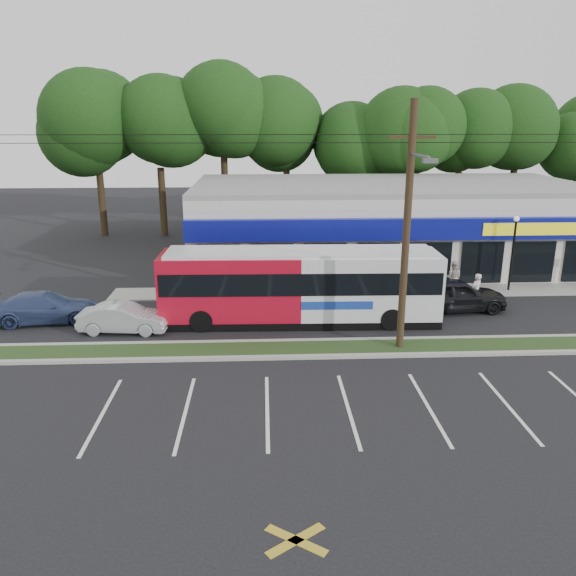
% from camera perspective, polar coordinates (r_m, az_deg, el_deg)
% --- Properties ---
extents(ground, '(120.00, 120.00, 0.00)m').
position_cam_1_polar(ground, '(22.75, 4.40, -7.26)').
color(ground, black).
rests_on(ground, ground).
extents(grass_strip, '(40.00, 1.60, 0.12)m').
position_cam_1_polar(grass_strip, '(23.63, 4.12, -6.15)').
color(grass_strip, '#243616').
rests_on(grass_strip, ground).
extents(curb_south, '(40.00, 0.25, 0.14)m').
position_cam_1_polar(curb_south, '(22.85, 4.36, -6.95)').
color(curb_south, '#9E9E93').
rests_on(curb_south, ground).
extents(curb_north, '(40.00, 0.25, 0.14)m').
position_cam_1_polar(curb_north, '(24.41, 3.89, -5.35)').
color(curb_north, '#9E9E93').
rests_on(curb_north, ground).
extents(sidewalk, '(32.00, 2.20, 0.10)m').
position_cam_1_polar(sidewalk, '(31.94, 11.42, -0.30)').
color(sidewalk, '#9E9E93').
rests_on(sidewalk, ground).
extents(strip_mall, '(25.00, 12.55, 5.30)m').
position_cam_1_polar(strip_mall, '(38.00, 9.94, 6.54)').
color(strip_mall, beige).
rests_on(strip_mall, ground).
extents(utility_pole, '(50.00, 2.77, 10.00)m').
position_cam_1_polar(utility_pole, '(22.55, 11.64, 6.65)').
color(utility_pole, black).
rests_on(utility_pole, ground).
extents(lamp_post, '(0.30, 0.30, 4.25)m').
position_cam_1_polar(lamp_post, '(33.08, 21.93, 4.09)').
color(lamp_post, black).
rests_on(lamp_post, ground).
extents(tree_line, '(46.76, 6.76, 11.83)m').
position_cam_1_polar(tree_line, '(47.09, 5.78, 15.70)').
color(tree_line, black).
rests_on(tree_line, ground).
extents(metrobus, '(13.00, 2.99, 3.48)m').
position_cam_1_polar(metrobus, '(26.23, 1.24, 0.38)').
color(metrobus, '#AC0D22').
rests_on(metrobus, ground).
extents(car_dark, '(5.14, 2.46, 1.69)m').
position_cam_1_polar(car_dark, '(29.22, 16.66, -0.65)').
color(car_dark, black).
rests_on(car_dark, ground).
extents(car_silver, '(4.07, 1.68, 1.31)m').
position_cam_1_polar(car_silver, '(26.37, -16.36, -2.94)').
color(car_silver, '#AFB3B7').
rests_on(car_silver, ground).
extents(car_blue, '(5.14, 2.63, 1.43)m').
position_cam_1_polar(car_blue, '(28.92, -23.40, -1.81)').
color(car_blue, navy).
rests_on(car_blue, ground).
extents(pedestrian_a, '(0.80, 0.73, 1.84)m').
position_cam_1_polar(pedestrian_a, '(29.86, 18.54, -0.31)').
color(pedestrian_a, silver).
rests_on(pedestrian_a, ground).
extents(pedestrian_b, '(1.11, 1.00, 1.87)m').
position_cam_1_polar(pedestrian_b, '(31.99, 16.41, 1.02)').
color(pedestrian_b, '#BDB3AA').
rests_on(pedestrian_b, ground).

